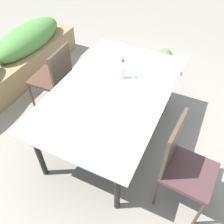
# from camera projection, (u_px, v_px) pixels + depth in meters

# --- Properties ---
(ground_plane) EXTENTS (12.00, 12.00, 0.00)m
(ground_plane) POSITION_uv_depth(u_px,v_px,m) (112.00, 137.00, 2.98)
(ground_plane) COLOR gray
(dining_table) EXTENTS (1.84, 1.13, 0.74)m
(dining_table) POSITION_uv_depth(u_px,v_px,m) (112.00, 94.00, 2.51)
(dining_table) COLOR silver
(dining_table) RESTS_ON ground
(chair_far_side) EXTENTS (0.46, 0.46, 0.92)m
(chair_far_side) POSITION_uv_depth(u_px,v_px,m) (54.00, 76.00, 2.99)
(chair_far_side) COLOR brown
(chair_far_side) RESTS_ON ground
(chair_near_left) EXTENTS (0.47, 0.47, 0.98)m
(chair_near_left) POSITION_uv_depth(u_px,v_px,m) (182.00, 163.00, 2.08)
(chair_near_left) COLOR #4F3335
(chair_near_left) RESTS_ON ground
(flower_vase) EXTENTS (0.06, 0.05, 0.27)m
(flower_vase) POSITION_uv_depth(u_px,v_px,m) (122.00, 70.00, 2.54)
(flower_vase) COLOR silver
(flower_vase) RESTS_ON dining_table
(planter_box) EXTENTS (3.03, 0.56, 0.73)m
(planter_box) POSITION_uv_depth(u_px,v_px,m) (0.00, 72.00, 3.38)
(planter_box) COLOR #9E7F56
(planter_box) RESTS_ON ground
(potted_plant) EXTENTS (0.23, 0.23, 0.44)m
(potted_plant) POSITION_uv_depth(u_px,v_px,m) (164.00, 61.00, 3.77)
(potted_plant) COLOR gray
(potted_plant) RESTS_ON ground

